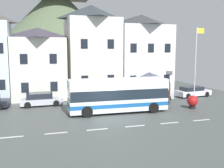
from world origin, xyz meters
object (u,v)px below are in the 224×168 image
Objects in this scene: pedestrian_00 at (148,97)px; parked_car_02 at (193,92)px; hilltop_castle at (58,30)px; bus_shelter at (149,77)px; pedestrian_01 at (168,95)px; harbour_buoy at (192,101)px; parked_car_00 at (154,94)px; townhouse_01 at (39,63)px; parked_car_01 at (41,99)px; flagpole at (196,60)px; public_bench at (134,96)px; townhouse_02 at (92,51)px; transit_bus at (118,96)px; townhouse_03 at (141,54)px.

parked_car_02 is at bearing 20.45° from pedestrian_00.
bus_shelter is (7.82, -25.62, -6.86)m from hilltop_castle.
pedestrian_01 is 1.18× the size of harbour_buoy.
hilltop_castle is at bearing 113.10° from parked_car_00.
townhouse_01 is 1.94× the size of parked_car_01.
townhouse_01 is at bearing 152.91° from flagpole.
parked_car_02 is at bearing -1.29° from public_bench.
townhouse_02 is 2.62× the size of parked_car_01.
townhouse_01 is 0.91× the size of transit_bus.
townhouse_03 is 7.94× the size of harbour_buoy.
hilltop_castle reaches higher than pedestrian_01.
townhouse_03 is 11.81m from harbour_buoy.
transit_bus reaches higher than parked_car_00.
hilltop_castle is at bearing 110.17° from pedestrian_01.
parked_car_01 is at bearing -179.48° from parked_car_00.
flagpole is at bearing -31.56° from public_bench.
public_bench is at bearing 170.95° from parked_car_02.
hilltop_castle is at bearing 78.61° from parked_car_01.
hilltop_castle is 32.77m from harbour_buoy.
hilltop_castle is 8.06× the size of parked_car_01.
townhouse_03 is 2.23× the size of parked_car_02.
pedestrian_00 is at bearing -107.28° from townhouse_03.
bus_shelter is 5.41m from harbour_buoy.
harbour_buoy is (1.71, -5.31, 0.08)m from parked_car_00.
public_bench is (3.99, -5.03, -5.32)m from townhouse_02.
flagpole is at bearing -128.69° from parked_car_02.
pedestrian_00 is (-1.85, -2.27, 0.22)m from parked_car_00.
townhouse_01 reaches higher than transit_bus.
townhouse_01 is 6.40× the size of harbour_buoy.
parked_car_02 reaches higher than public_bench.
bus_shelter reaches higher than parked_car_01.
parked_car_00 is 3.14× the size of harbour_buoy.
flagpole reaches higher than parked_car_00.
public_bench is at bearing 123.47° from harbour_buoy.
parked_car_02 is at bearing 28.49° from pedestrian_01.
hilltop_castle is 22.51× the size of pedestrian_01.
townhouse_01 reaches higher than parked_car_00.
townhouse_03 is 1.13× the size of transit_bus.
pedestrian_00 is (-2.43, -7.80, -4.42)m from townhouse_03.
hilltop_castle is at bearing 113.95° from parked_car_02.
harbour_buoy is (3.55, -3.04, -0.14)m from pedestrian_00.
pedestrian_00 reaches higher than pedestrian_01.
flagpole is (9.83, -8.63, -1.06)m from townhouse_02.
townhouse_03 is at bearing 90.59° from pedestrian_01.
transit_bus is 7.74m from harbour_buoy.
bus_shelter reaches higher than transit_bus.
flagpole is at bearing -41.26° from townhouse_02.
townhouse_01 is 18.61m from flagpole.
pedestrian_01 is (0.08, -7.71, -4.38)m from townhouse_03.
townhouse_02 is 19.20m from hilltop_castle.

